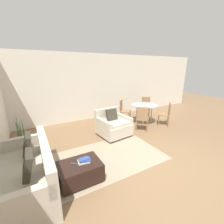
{
  "coord_description": "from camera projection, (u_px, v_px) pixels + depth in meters",
  "views": [
    {
      "loc": [
        -2.51,
        -2.12,
        2.19
      ],
      "look_at": [
        -0.15,
        2.08,
        0.75
      ],
      "focal_mm": 24.0,
      "sensor_mm": 36.0,
      "label": 1
    }
  ],
  "objects": [
    {
      "name": "ground_plane",
      "position": [
        160.0,
        163.0,
        3.58
      ],
      "size": [
        20.0,
        20.0,
        0.0
      ],
      "primitive_type": "plane",
      "color": "brown"
    },
    {
      "name": "wall_back",
      "position": [
        94.0,
        87.0,
        6.44
      ],
      "size": [
        12.0,
        0.06,
        2.75
      ],
      "color": "silver",
      "rests_on": "ground_plane"
    },
    {
      "name": "area_rug",
      "position": [
        106.0,
        157.0,
        3.79
      ],
      "size": [
        2.85,
        1.69,
        0.01
      ],
      "color": "gray",
      "rests_on": "ground_plane"
    },
    {
      "name": "couch",
      "position": [
        28.0,
        175.0,
        2.71
      ],
      "size": [
        0.89,
        1.88,
        0.94
      ],
      "color": "beige",
      "rests_on": "ground_plane"
    },
    {
      "name": "armchair",
      "position": [
        113.0,
        125.0,
        4.97
      ],
      "size": [
        1.03,
        1.01,
        0.89
      ],
      "color": "beige",
      "rests_on": "ground_plane"
    },
    {
      "name": "ottoman",
      "position": [
        80.0,
        171.0,
        2.97
      ],
      "size": [
        0.82,
        0.59,
        0.39
      ],
      "color": "black",
      "rests_on": "ground_plane"
    },
    {
      "name": "book_stack",
      "position": [
        84.0,
        160.0,
        2.96
      ],
      "size": [
        0.27,
        0.19,
        0.07
      ],
      "color": "beige",
      "rests_on": "ottoman"
    },
    {
      "name": "tv_remote_primary",
      "position": [
        75.0,
        164.0,
        2.9
      ],
      "size": [
        0.15,
        0.14,
        0.01
      ],
      "color": "#333338",
      "rests_on": "ottoman"
    },
    {
      "name": "potted_plant",
      "position": [
        23.0,
        146.0,
        3.86
      ],
      "size": [
        0.36,
        0.36,
        1.13
      ],
      "color": "brown",
      "rests_on": "ground_plane"
    },
    {
      "name": "dining_table",
      "position": [
        144.0,
        107.0,
        5.98
      ],
      "size": [
        1.07,
        1.07,
        0.76
      ],
      "color": "#99A8AD",
      "rests_on": "ground_plane"
    },
    {
      "name": "dining_chair_near_left",
      "position": [
        142.0,
        117.0,
        5.24
      ],
      "size": [
        0.59,
        0.59,
        0.9
      ],
      "color": "#93704C",
      "rests_on": "ground_plane"
    },
    {
      "name": "dining_chair_near_right",
      "position": [
        167.0,
        112.0,
        5.81
      ],
      "size": [
        0.59,
        0.59,
        0.9
      ],
      "color": "#93704C",
      "rests_on": "ground_plane"
    },
    {
      "name": "dining_chair_far_left",
      "position": [
        123.0,
        109.0,
        6.25
      ],
      "size": [
        0.59,
        0.59,
        0.9
      ],
      "color": "#93704C",
      "rests_on": "ground_plane"
    },
    {
      "name": "dining_chair_far_right",
      "position": [
        145.0,
        106.0,
        6.82
      ],
      "size": [
        0.59,
        0.59,
        0.9
      ],
      "color": "#93704C",
      "rests_on": "ground_plane"
    }
  ]
}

